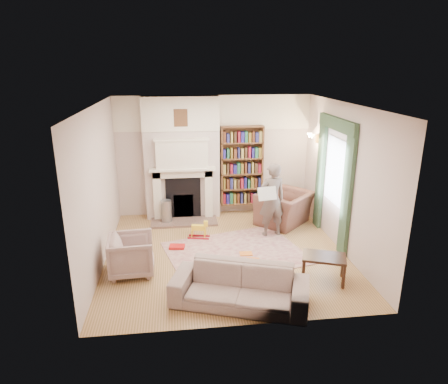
{
  "coord_description": "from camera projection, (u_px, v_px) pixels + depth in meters",
  "views": [
    {
      "loc": [
        -0.87,
        -6.9,
        3.48
      ],
      "look_at": [
        0.0,
        0.25,
        1.15
      ],
      "focal_mm": 32.0,
      "sensor_mm": 36.0,
      "label": 1
    }
  ],
  "objects": [
    {
      "name": "curtain_left",
      "position": [
        347.0,
        194.0,
        7.29
      ],
      "size": [
        0.07,
        0.32,
        2.4
      ],
      "primitive_type": "cube",
      "color": "#314B30",
      "rests_on": "floor"
    },
    {
      "name": "game_box_lid",
      "position": [
        177.0,
        247.0,
        7.85
      ],
      "size": [
        0.32,
        0.24,
        0.05
      ],
      "primitive_type": "cube",
      "rotation": [
        0.0,
        0.0,
        -0.15
      ],
      "color": "red",
      "rests_on": "rug"
    },
    {
      "name": "coffee_table",
      "position": [
        323.0,
        268.0,
        6.65
      ],
      "size": [
        0.81,
        0.67,
        0.45
      ],
      "primitive_type": null,
      "rotation": [
        0.0,
        0.0,
        -0.35
      ],
      "color": "#331E11",
      "rests_on": "floor"
    },
    {
      "name": "board_game",
      "position": [
        222.0,
        265.0,
        7.15
      ],
      "size": [
        0.39,
        0.39,
        0.03
      ],
      "primitive_type": "cube",
      "rotation": [
        0.0,
        0.0,
        0.26
      ],
      "color": "gold",
      "rests_on": "rug"
    },
    {
      "name": "wall_right",
      "position": [
        344.0,
        179.0,
        7.52
      ],
      "size": [
        0.0,
        4.5,
        4.5
      ],
      "primitive_type": "plane",
      "rotation": [
        1.57,
        0.0,
        -1.57
      ],
      "color": "beige",
      "rests_on": "floor"
    },
    {
      "name": "comic_annuals",
      "position": [
        242.0,
        259.0,
        7.4
      ],
      "size": [
        0.68,
        0.52,
        0.02
      ],
      "color": "red",
      "rests_on": "rug"
    },
    {
      "name": "fireplace",
      "position": [
        182.0,
        159.0,
        9.11
      ],
      "size": [
        1.7,
        0.58,
        2.8
      ],
      "color": "beige",
      "rests_on": "floor"
    },
    {
      "name": "man_reading",
      "position": [
        272.0,
        200.0,
        8.24
      ],
      "size": [
        0.64,
        0.48,
        1.58
      ],
      "primitive_type": "imported",
      "rotation": [
        0.0,
        0.0,
        3.33
      ],
      "color": "#5E514B",
      "rests_on": "floor"
    },
    {
      "name": "window",
      "position": [
        335.0,
        171.0,
        7.88
      ],
      "size": [
        0.02,
        0.9,
        1.3
      ],
      "primitive_type": "cube",
      "color": "silver",
      "rests_on": "wall_right"
    },
    {
      "name": "armchair_left",
      "position": [
        132.0,
        255.0,
        6.85
      ],
      "size": [
        0.8,
        0.78,
        0.69
      ],
      "primitive_type": "imported",
      "rotation": [
        0.0,
        0.0,
        1.64
      ],
      "color": "#B1A992",
      "rests_on": "floor"
    },
    {
      "name": "rocking_horse",
      "position": [
        199.0,
        230.0,
        8.26
      ],
      "size": [
        0.48,
        0.27,
        0.39
      ],
      "primitive_type": null,
      "rotation": [
        0.0,
        0.0,
        -0.22
      ],
      "color": "yellow",
      "rests_on": "rug"
    },
    {
      "name": "sofa",
      "position": [
        240.0,
        286.0,
        5.97
      ],
      "size": [
        2.18,
        1.42,
        0.59
      ],
      "primitive_type": "imported",
      "rotation": [
        0.0,
        0.0,
        -0.34
      ],
      "color": "#AFA690",
      "rests_on": "floor"
    },
    {
      "name": "pelmet",
      "position": [
        337.0,
        124.0,
        7.58
      ],
      "size": [
        0.09,
        1.7,
        0.24
      ],
      "primitive_type": "cube",
      "color": "#314B30",
      "rests_on": "wall_right"
    },
    {
      "name": "wall_back",
      "position": [
        214.0,
        156.0,
        9.38
      ],
      "size": [
        4.5,
        0.0,
        4.5
      ],
      "primitive_type": "plane",
      "rotation": [
        1.57,
        0.0,
        0.0
      ],
      "color": "beige",
      "rests_on": "floor"
    },
    {
      "name": "wall_sconce",
      "position": [
        309.0,
        139.0,
        8.75
      ],
      "size": [
        0.2,
        0.24,
        0.24
      ],
      "primitive_type": null,
      "color": "gold",
      "rests_on": "wall_right"
    },
    {
      "name": "newspaper",
      "position": [
        267.0,
        194.0,
        7.97
      ],
      "size": [
        0.4,
        0.18,
        0.26
      ],
      "primitive_type": "cube",
      "rotation": [
        -0.35,
        0.0,
        0.19
      ],
      "color": "silver",
      "rests_on": "man_reading"
    },
    {
      "name": "floor",
      "position": [
        226.0,
        253.0,
        7.69
      ],
      "size": [
        4.5,
        4.5,
        0.0
      ],
      "primitive_type": "plane",
      "color": "brown",
      "rests_on": "ground"
    },
    {
      "name": "bookcase",
      "position": [
        242.0,
        166.0,
        9.4
      ],
      "size": [
        1.0,
        0.24,
        1.85
      ],
      "primitive_type": "cube",
      "color": "brown",
      "rests_on": "floor"
    },
    {
      "name": "armchair_reading",
      "position": [
        284.0,
        208.0,
        8.99
      ],
      "size": [
        1.5,
        1.49,
        0.73
      ],
      "primitive_type": "imported",
      "rotation": [
        0.0,
        0.0,
        3.91
      ],
      "color": "#4A3127",
      "rests_on": "floor"
    },
    {
      "name": "ceiling",
      "position": [
        226.0,
        105.0,
        6.83
      ],
      "size": [
        4.5,
        4.5,
        0.0
      ],
      "primitive_type": "plane",
      "rotation": [
        3.14,
        0.0,
        0.0
      ],
      "color": "white",
      "rests_on": "wall_back"
    },
    {
      "name": "wall_left",
      "position": [
        99.0,
        188.0,
        7.0
      ],
      "size": [
        0.0,
        4.5,
        4.5
      ],
      "primitive_type": "plane",
      "rotation": [
        1.57,
        0.0,
        1.57
      ],
      "color": "beige",
      "rests_on": "floor"
    },
    {
      "name": "wall_front",
      "position": [
        247.0,
        233.0,
        5.13
      ],
      "size": [
        4.5,
        0.0,
        4.5
      ],
      "primitive_type": "plane",
      "rotation": [
        -1.57,
        0.0,
        0.0
      ],
      "color": "beige",
      "rests_on": "floor"
    },
    {
      "name": "paraffin_heater",
      "position": [
        166.0,
        212.0,
        9.02
      ],
      "size": [
        0.25,
        0.25,
        0.55
      ],
      "primitive_type": "cylinder",
      "rotation": [
        0.0,
        0.0,
        -0.03
      ],
      "color": "#939599",
      "rests_on": "floor"
    },
    {
      "name": "rug",
      "position": [
        235.0,
        253.0,
        7.67
      ],
      "size": [
        2.89,
        2.48,
        0.01
      ],
      "primitive_type": "cube",
      "rotation": [
        0.0,
        0.0,
        0.25
      ],
      "color": "beige",
      "rests_on": "floor"
    },
    {
      "name": "curtain_right",
      "position": [
        320.0,
        174.0,
        8.61
      ],
      "size": [
        0.07,
        0.32,
        2.4
      ],
      "primitive_type": "cube",
      "color": "#314B30",
      "rests_on": "floor"
    }
  ]
}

